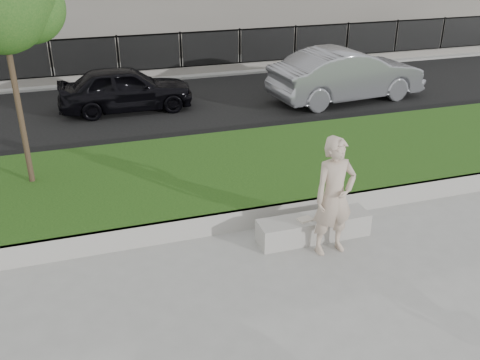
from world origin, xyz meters
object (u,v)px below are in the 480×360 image
object	(u,v)px
stone_bench	(314,228)
car_silver	(347,75)
book	(305,219)
man	(334,196)
car_dark	(126,88)

from	to	relation	value
stone_bench	car_silver	world-z (taller)	car_silver
stone_bench	book	world-z (taller)	book
car_silver	book	bearing A→B (deg)	141.27
stone_bench	car_silver	xyz separation A→B (m)	(4.42, 7.16, 0.63)
stone_bench	book	xyz separation A→B (m)	(-0.19, -0.04, 0.22)
man	car_silver	distance (m)	8.74
book	man	bearing A→B (deg)	-65.46
book	car_dark	xyz separation A→B (m)	(-2.00, 8.21, 0.27)
man	stone_bench	bearing A→B (deg)	99.11
man	book	distance (m)	0.77
car_silver	man	bearing A→B (deg)	144.31
book	stone_bench	bearing A→B (deg)	0.43
car_dark	car_silver	size ratio (longest dim) A/B	0.80
stone_bench	man	size ratio (longest dim) A/B	0.98
book	car_silver	bearing A→B (deg)	46.27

